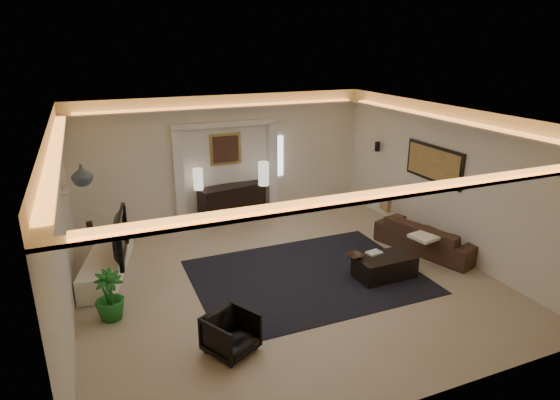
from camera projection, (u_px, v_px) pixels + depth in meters
name	position (u px, v px, depth m)	size (l,w,h in m)	color
floor	(283.00, 276.00, 8.56)	(7.00, 7.00, 0.00)	tan
ceiling	(283.00, 116.00, 7.63)	(7.00, 7.00, 0.00)	white
wall_back	(225.00, 157.00, 11.15)	(7.00, 7.00, 0.00)	silver
wall_front	(409.00, 298.00, 5.03)	(7.00, 7.00, 0.00)	silver
wall_left	(61.00, 231.00, 6.82)	(7.00, 7.00, 0.00)	silver
wall_right	(444.00, 179.00, 9.37)	(7.00, 7.00, 0.00)	silver
cove_soffit	(283.00, 134.00, 7.72)	(7.00, 7.00, 0.04)	silver
daylight_slit	(278.00, 156.00, 11.66)	(0.25, 0.03, 1.00)	white
area_rug	(307.00, 276.00, 8.53)	(4.00, 3.00, 0.01)	black
pilaster_left	(179.00, 177.00, 10.76)	(0.22, 0.20, 2.20)	silver
pilaster_right	(272.00, 167.00, 11.60)	(0.22, 0.20, 2.20)	silver
alcove_header	(225.00, 124.00, 10.81)	(2.52, 0.20, 0.12)	silver
painting_frame	(225.00, 149.00, 11.06)	(0.74, 0.04, 0.74)	tan
painting_canvas	(226.00, 149.00, 11.04)	(0.62, 0.02, 0.62)	#4C2D1E
art_panel_frame	(434.00, 164.00, 9.54)	(0.04, 1.64, 0.74)	black
art_panel_gold	(433.00, 164.00, 9.53)	(0.02, 1.50, 0.62)	tan
wall_sconce	(377.00, 147.00, 11.17)	(0.12, 0.12, 0.22)	black
wall_niche	(65.00, 190.00, 8.00)	(0.10, 0.55, 0.04)	silver
console	(232.00, 201.00, 11.29)	(1.60, 0.50, 0.80)	black
lamp_left	(198.00, 177.00, 10.78)	(0.22, 0.22, 0.50)	white
lamp_right	(264.00, 173.00, 11.11)	(0.25, 0.25, 0.57)	#F1E9CE
media_ledge	(108.00, 262.00, 8.59)	(0.58, 2.31, 0.43)	white
tv	(114.00, 236.00, 8.18)	(0.18, 1.35, 0.78)	black
figurine	(90.00, 228.00, 9.06)	(0.12, 0.12, 0.33)	black
ginger_jar	(82.00, 175.00, 8.15)	(0.35, 0.35, 0.37)	slate
plant	(110.00, 296.00, 7.13)	(0.44, 0.44, 0.79)	#1C671F
sofa	(428.00, 237.00, 9.51)	(0.82, 2.10, 0.61)	brown
throw_blanket	(426.00, 236.00, 8.90)	(0.55, 0.45, 0.06)	beige
throw_pillow	(386.00, 203.00, 10.74)	(0.10, 0.35, 0.35)	#A68053
coffee_table	(384.00, 266.00, 8.47)	(1.07, 0.58, 0.40)	black
bowl	(355.00, 256.00, 8.34)	(0.29, 0.29, 0.07)	#362318
magazine	(374.00, 252.00, 8.51)	(0.27, 0.20, 0.03)	silver
armchair	(231.00, 334.00, 6.38)	(0.62, 0.63, 0.58)	#332D22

